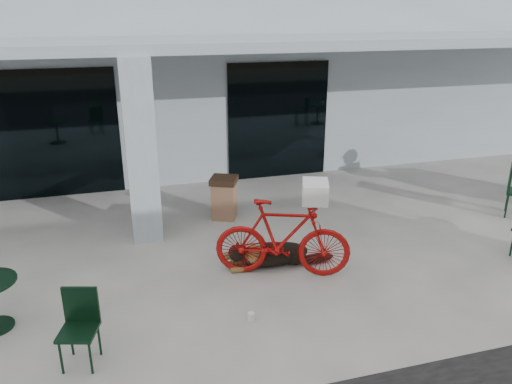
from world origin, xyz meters
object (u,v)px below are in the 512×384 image
object	(u,v)px
bicycle	(283,238)
cafe_chair_near	(78,331)
dog	(274,253)
trash_receptacle	(224,198)

from	to	relation	value
bicycle	cafe_chair_near	size ratio (longest dim) A/B	2.26
dog	cafe_chair_near	distance (m)	3.26
bicycle	trash_receptacle	bearing A→B (deg)	29.30
dog	trash_receptacle	distance (m)	2.13
bicycle	dog	xyz separation A→B (m)	(-0.03, 0.30, -0.39)
cafe_chair_near	dog	bearing A→B (deg)	45.71
dog	trash_receptacle	size ratio (longest dim) A/B	1.57
dog	cafe_chair_near	size ratio (longest dim) A/B	1.44
bicycle	trash_receptacle	distance (m)	2.44
bicycle	cafe_chair_near	xyz separation A→B (m)	(-2.85, -1.31, -0.16)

